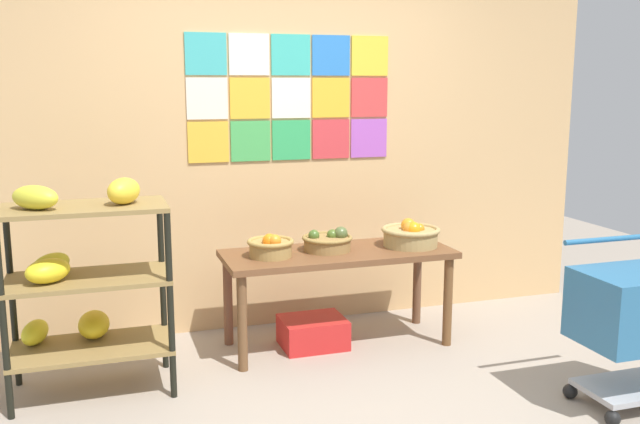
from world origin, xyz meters
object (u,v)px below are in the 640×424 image
Objects in this scene: display_table at (338,264)px; fruit_basket_back_left at (328,242)px; fruit_basket_right at (411,234)px; produce_crate_under_table at (313,332)px; shopping_cart at (637,312)px; banana_shelf_unit at (79,275)px; fruit_basket_back_right at (271,246)px.

fruit_basket_back_left is (-0.06, 0.04, 0.14)m from display_table.
produce_crate_under_table is at bearing 176.94° from fruit_basket_right.
display_table is at bearing 138.20° from shopping_cart.
fruit_basket_right reaches higher than fruit_basket_back_left.
produce_crate_under_table is (1.42, 0.25, -0.58)m from banana_shelf_unit.
produce_crate_under_table is at bearing 10.13° from banana_shelf_unit.
display_table is 0.48m from fruit_basket_back_right.
fruit_basket_back_left is (1.53, 0.27, 0.02)m from banana_shelf_unit.
shopping_cart is at bearing -47.19° from fruit_basket_back_left.
produce_crate_under_table is (-0.67, 0.04, -0.62)m from fruit_basket_right.
fruit_basket_right is at bearing -1.64° from display_table.
fruit_basket_back_left is at bearing 138.72° from shopping_cart.
shopping_cart reaches higher than display_table.
banana_shelf_unit is 3.01m from shopping_cart.
display_table is 5.07× the size of fruit_basket_back_right.
fruit_basket_right is (2.10, 0.22, 0.04)m from banana_shelf_unit.
fruit_basket_back_right is (1.14, 0.22, 0.03)m from banana_shelf_unit.
banana_shelf_unit is at bearing -171.67° from display_table.
banana_shelf_unit is at bearing -169.20° from fruit_basket_back_right.
banana_shelf_unit is at bearing -169.87° from produce_crate_under_table.
display_table is 1.70× the size of shopping_cart.
fruit_basket_back_right reaches higher than display_table.
fruit_basket_back_left reaches higher than produce_crate_under_table.
fruit_basket_back_right is 0.96m from fruit_basket_right.
fruit_basket_right is 1.50m from shopping_cart.
produce_crate_under_table is at bearing -171.51° from fruit_basket_back_left.
fruit_basket_right is at bearing 5.94° from banana_shelf_unit.
fruit_basket_back_right is at bearing -172.27° from fruit_basket_back_left.
fruit_basket_back_right is 0.90× the size of fruit_basket_back_left.
fruit_basket_back_left is at bearing 146.53° from display_table.
banana_shelf_unit is at bearing -174.06° from fruit_basket_right.
display_table is 1.79m from shopping_cart.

